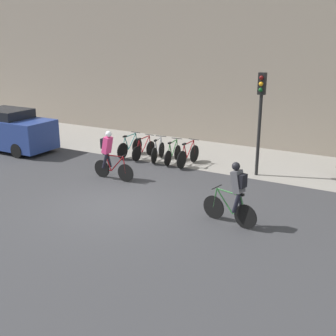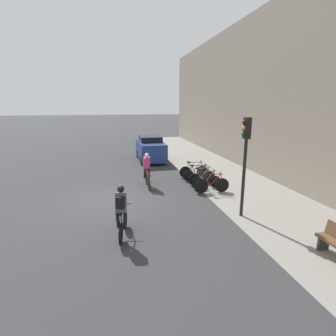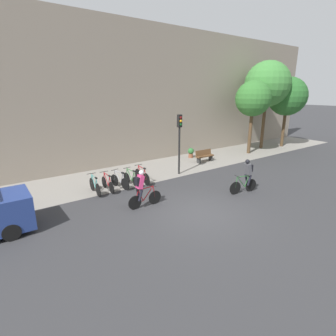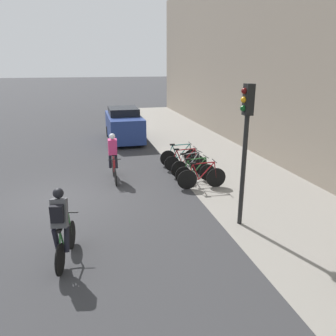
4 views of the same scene
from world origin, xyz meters
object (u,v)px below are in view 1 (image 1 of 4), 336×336
(cyclist_pink, at_px, (109,153))
(parked_bike_1, at_px, (144,149))
(parked_bike_0, at_px, (130,147))
(parked_bike_2, at_px, (158,151))
(parked_car, at_px, (9,130))
(parked_bike_3, at_px, (173,154))
(traffic_light_pole, at_px, (261,106))
(cyclist_grey, at_px, (235,192))
(parked_bike_4, at_px, (188,155))

(cyclist_pink, xyz_separation_m, parked_bike_1, (-0.39, 2.90, -0.56))
(parked_bike_0, bearing_deg, cyclist_pink, -69.33)
(parked_bike_0, distance_m, parked_bike_2, 1.40)
(parked_bike_2, relative_size, parked_car, 0.37)
(parked_bike_1, xyz_separation_m, parked_bike_3, (1.40, 0.00, -0.00))
(cyclist_pink, relative_size, parked_bike_3, 1.11)
(cyclist_pink, height_order, traffic_light_pole, traffic_light_pole)
(parked_bike_2, relative_size, traffic_light_pole, 0.42)
(cyclist_grey, height_order, traffic_light_pole, traffic_light_pole)
(cyclist_pink, relative_size, traffic_light_pole, 0.47)
(parked_bike_4, bearing_deg, parked_car, -167.88)
(traffic_light_pole, bearing_deg, parked_bike_3, -178.17)
(parked_bike_3, xyz_separation_m, parked_bike_4, (0.70, 0.00, 0.03))
(cyclist_pink, xyz_separation_m, parked_bike_0, (-1.09, 2.90, -0.54))
(parked_bike_2, bearing_deg, parked_bike_3, -0.07)
(parked_bike_2, bearing_deg, parked_bike_1, -179.84)
(parked_bike_4, xyz_separation_m, parked_car, (-8.15, -1.75, 0.48))
(traffic_light_pole, height_order, parked_car, traffic_light_pole)
(parked_car, bearing_deg, parked_bike_1, 16.12)
(parked_bike_3, bearing_deg, parked_car, -166.78)
(parked_bike_0, height_order, parked_bike_4, parked_bike_4)
(parked_bike_0, height_order, parked_bike_1, parked_bike_0)
(cyclist_grey, relative_size, parked_bike_4, 1.01)
(cyclist_pink, distance_m, parked_bike_4, 3.41)
(traffic_light_pole, bearing_deg, parked_bike_1, -178.68)
(cyclist_pink, bearing_deg, parked_bike_4, 59.52)
(cyclist_grey, height_order, parked_bike_2, cyclist_grey)
(cyclist_grey, xyz_separation_m, parked_bike_4, (-3.63, 4.43, -0.53))
(cyclist_pink, relative_size, parked_car, 0.41)
(parked_bike_3, xyz_separation_m, parked_car, (-7.45, -1.75, 0.51))
(parked_bike_1, relative_size, parked_car, 0.39)
(cyclist_grey, bearing_deg, parked_bike_0, 145.45)
(parked_bike_1, xyz_separation_m, parked_bike_4, (2.10, 0.00, 0.03))
(parked_bike_4, xyz_separation_m, traffic_light_pole, (2.78, 0.11, 2.17))
(parked_bike_0, xyz_separation_m, traffic_light_pole, (5.58, 0.11, 2.18))
(parked_bike_0, distance_m, parked_bike_1, 0.70)
(parked_bike_0, relative_size, parked_car, 0.40)
(parked_bike_1, distance_m, parked_car, 6.32)
(parked_bike_2, distance_m, traffic_light_pole, 4.72)
(cyclist_pink, height_order, parked_car, parked_car)
(parked_bike_0, xyz_separation_m, parked_bike_3, (2.10, -0.00, -0.02))
(cyclist_grey, bearing_deg, parked_bike_1, 142.31)
(parked_bike_3, xyz_separation_m, traffic_light_pole, (3.48, 0.11, 2.20))
(parked_car, bearing_deg, traffic_light_pole, 9.66)
(cyclist_grey, relative_size, parked_bike_3, 1.12)
(parked_bike_1, bearing_deg, parked_car, -163.88)
(cyclist_grey, bearing_deg, parked_car, 167.20)
(parked_bike_1, xyz_separation_m, traffic_light_pole, (4.88, 0.11, 2.20))
(parked_bike_1, xyz_separation_m, parked_bike_2, (0.70, 0.00, 0.01))
(parked_bike_0, relative_size, parked_bike_4, 0.98)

